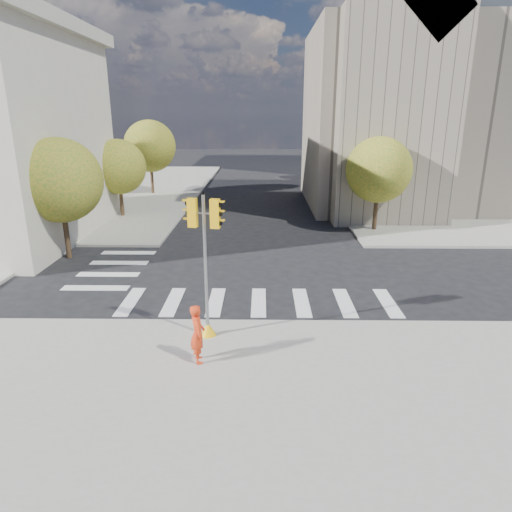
{
  "coord_description": "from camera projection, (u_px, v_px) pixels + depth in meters",
  "views": [
    {
      "loc": [
        0.02,
        -19.6,
        7.61
      ],
      "look_at": [
        -0.21,
        -2.21,
        2.1
      ],
      "focal_mm": 32.0,
      "sensor_mm": 36.0,
      "label": 1
    }
  ],
  "objects": [
    {
      "name": "tree_lw_far",
      "position": [
        150.0,
        146.0,
        42.62
      ],
      "size": [
        4.8,
        4.8,
        6.95
      ],
      "color": "#382616",
      "rests_on": "ground"
    },
    {
      "name": "sidewalk_far_left",
      "position": [
        64.0,
        190.0,
        45.99
      ],
      "size": [
        28.0,
        40.0,
        0.15
      ],
      "primitive_type": "cube",
      "color": "gray",
      "rests_on": "ground"
    },
    {
      "name": "sidewalk_near",
      "position": [
        260.0,
        455.0,
        10.47
      ],
      "size": [
        30.0,
        14.0,
        0.15
      ],
      "primitive_type": "cube",
      "color": "gray",
      "rests_on": "ground"
    },
    {
      "name": "civic_building",
      "position": [
        455.0,
        116.0,
        36.81
      ],
      "size": [
        26.0,
        16.0,
        19.39
      ],
      "color": "gray",
      "rests_on": "ground"
    },
    {
      "name": "lamp_far",
      "position": [
        341.0,
        143.0,
        46.19
      ],
      "size": [
        0.35,
        0.18,
        8.11
      ],
      "color": "black",
      "rests_on": "sidewalk_far_right"
    },
    {
      "name": "tree_re_near",
      "position": [
        379.0,
        170.0,
        29.19
      ],
      "size": [
        4.2,
        4.2,
        6.16
      ],
      "color": "#382616",
      "rests_on": "ground"
    },
    {
      "name": "tree_lw_mid",
      "position": [
        118.0,
        167.0,
        33.32
      ],
      "size": [
        4.0,
        4.0,
        5.77
      ],
      "color": "#382616",
      "rests_on": "ground"
    },
    {
      "name": "ground",
      "position": [
        261.0,
        285.0,
        20.98
      ],
      "size": [
        160.0,
        160.0,
        0.0
      ],
      "primitive_type": "plane",
      "color": "black",
      "rests_on": "ground"
    },
    {
      "name": "photographer",
      "position": [
        198.0,
        334.0,
        14.01
      ],
      "size": [
        0.62,
        0.79,
        1.9
      ],
      "primitive_type": "imported",
      "rotation": [
        0.0,
        0.0,
        1.85
      ],
      "color": "red",
      "rests_on": "sidewalk_near"
    },
    {
      "name": "office_tower",
      "position": [
        441.0,
        49.0,
        56.21
      ],
      "size": [
        20.0,
        18.0,
        30.0
      ],
      "primitive_type": "cube",
      "color": "#9EA0A3",
      "rests_on": "ground"
    },
    {
      "name": "tree_re_far",
      "position": [
        327.0,
        146.0,
        52.13
      ],
      "size": [
        4.0,
        4.0,
        5.88
      ],
      "color": "#382616",
      "rests_on": "ground"
    },
    {
      "name": "lamp_near",
      "position": [
        373.0,
        156.0,
        32.84
      ],
      "size": [
        0.35,
        0.18,
        8.11
      ],
      "color": "black",
      "rests_on": "sidewalk_far_right"
    },
    {
      "name": "tree_re_mid",
      "position": [
        346.0,
        150.0,
        40.54
      ],
      "size": [
        4.6,
        4.6,
        6.66
      ],
      "color": "#382616",
      "rests_on": "ground"
    },
    {
      "name": "traffic_signal",
      "position": [
        206.0,
        277.0,
        15.3
      ],
      "size": [
        1.08,
        0.56,
        5.06
      ],
      "rotation": [
        0.0,
        0.0,
        -0.19
      ],
      "color": "#F0AF0C",
      "rests_on": "sidewalk_near"
    },
    {
      "name": "sidewalk_far_right",
      "position": [
        462.0,
        191.0,
        45.49
      ],
      "size": [
        28.0,
        40.0,
        0.15
      ],
      "primitive_type": "cube",
      "color": "gray",
      "rests_on": "ground"
    },
    {
      "name": "tree_lw_near",
      "position": [
        60.0,
        181.0,
        23.66
      ],
      "size": [
        4.4,
        4.4,
        6.41
      ],
      "color": "#382616",
      "rests_on": "ground"
    }
  ]
}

